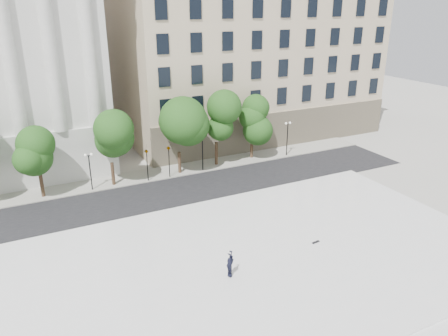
{
  "coord_description": "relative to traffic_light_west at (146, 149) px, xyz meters",
  "views": [
    {
      "loc": [
        -12.16,
        -21.37,
        18.71
      ],
      "look_at": [
        3.55,
        10.0,
        5.26
      ],
      "focal_mm": 35.0,
      "sensor_mm": 36.0,
      "label": 1
    }
  ],
  "objects": [
    {
      "name": "ground",
      "position": [
        -0.32,
        -22.3,
        -3.74
      ],
      "size": [
        160.0,
        160.0,
        0.0
      ],
      "primitive_type": "plane",
      "color": "#AEADA5",
      "rests_on": "ground"
    },
    {
      "name": "plaza",
      "position": [
        -0.32,
        -19.3,
        -3.52
      ],
      "size": [
        44.0,
        22.0,
        0.45
      ],
      "primitive_type": "cube",
      "color": "white",
      "rests_on": "ground"
    },
    {
      "name": "street",
      "position": [
        -0.32,
        -4.3,
        -3.73
      ],
      "size": [
        60.0,
        8.0,
        0.02
      ],
      "primitive_type": "cube",
      "color": "black",
      "rests_on": "ground"
    },
    {
      "name": "far_sidewalk",
      "position": [
        -0.32,
        1.7,
        -3.68
      ],
      "size": [
        60.0,
        4.0,
        0.12
      ],
      "primitive_type": "cube",
      "color": "#9E9B92",
      "rests_on": "ground"
    },
    {
      "name": "building_east",
      "position": [
        19.68,
        16.61,
        7.4
      ],
      "size": [
        36.0,
        26.15,
        23.0
      ],
      "color": "#BFAC91",
      "rests_on": "ground"
    },
    {
      "name": "traffic_light_west",
      "position": [
        0.0,
        0.0,
        0.0
      ],
      "size": [
        0.69,
        1.89,
        4.25
      ],
      "color": "black",
      "rests_on": "ground"
    },
    {
      "name": "traffic_light_east",
      "position": [
        2.53,
        0.0,
        -0.01
      ],
      "size": [
        0.62,
        1.87,
        4.24
      ],
      "color": "black",
      "rests_on": "ground"
    },
    {
      "name": "person_lying",
      "position": [
        -0.43,
        -20.51,
        -3.02
      ],
      "size": [
        1.87,
        1.99,
        0.55
      ],
      "primitive_type": "imported",
      "rotation": [
        -1.54,
        0.0,
        0.72
      ],
      "color": "black",
      "rests_on": "plaza"
    },
    {
      "name": "skateboard",
      "position": [
        7.95,
        -19.47,
        -3.26
      ],
      "size": [
        0.73,
        0.28,
        0.07
      ],
      "primitive_type": "cube",
      "rotation": [
        0.0,
        0.0,
        0.14
      ],
      "color": "black",
      "rests_on": "plaza"
    },
    {
      "name": "street_trees",
      "position": [
        -0.5,
        1.09,
        1.3
      ],
      "size": [
        34.53,
        5.1,
        7.88
      ],
      "color": "#382619",
      "rests_on": "ground"
    },
    {
      "name": "lamp_posts",
      "position": [
        0.43,
        0.3,
        -0.74
      ],
      "size": [
        37.74,
        0.28,
        4.5
      ],
      "color": "black",
      "rests_on": "ground"
    }
  ]
}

